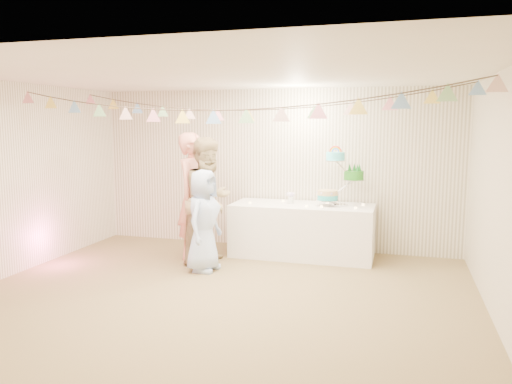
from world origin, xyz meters
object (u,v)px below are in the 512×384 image
(person_adult_a, at_px, (194,196))
(person_adult_b, at_px, (209,200))
(cake_stand, at_px, (340,182))
(person_child, at_px, (204,220))
(table, at_px, (302,230))

(person_adult_a, bearing_deg, person_adult_b, -114.91)
(cake_stand, distance_m, person_child, 2.14)
(person_child, bearing_deg, cake_stand, -50.19)
(cake_stand, height_order, person_adult_a, person_adult_a)
(cake_stand, relative_size, person_adult_a, 0.44)
(cake_stand, distance_m, person_adult_b, 1.98)
(person_adult_a, bearing_deg, person_child, -140.74)
(table, distance_m, person_child, 1.67)
(person_child, bearing_deg, table, -40.63)
(person_adult_a, distance_m, person_child, 0.79)
(cake_stand, height_order, person_child, cake_stand)
(person_adult_b, bearing_deg, person_child, -151.87)
(table, bearing_deg, person_adult_b, -150.60)
(table, height_order, cake_stand, cake_stand)
(table, relative_size, person_child, 1.52)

